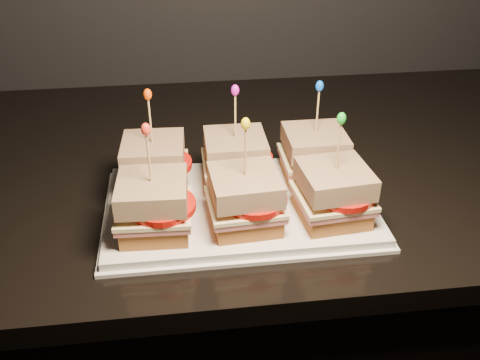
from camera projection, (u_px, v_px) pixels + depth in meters
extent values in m
cube|color=black|center=(100.00, 348.00, 1.16)|extent=(2.64, 0.70, 0.85)
cube|color=black|center=(65.00, 174.00, 0.93)|extent=(2.68, 0.74, 0.03)
cube|color=white|center=(240.00, 206.00, 0.80)|extent=(0.39, 0.24, 0.02)
cube|color=white|center=(240.00, 209.00, 0.80)|extent=(0.40, 0.25, 0.01)
cube|color=brown|center=(156.00, 180.00, 0.82)|extent=(0.09, 0.09, 0.02)
cube|color=#C36C68|center=(155.00, 171.00, 0.81)|extent=(0.10, 0.10, 0.01)
cube|color=#F9E7A3|center=(155.00, 167.00, 0.81)|extent=(0.10, 0.10, 0.01)
cylinder|color=#BB130A|center=(162.00, 164.00, 0.80)|extent=(0.09, 0.09, 0.01)
cube|color=#55270C|center=(153.00, 151.00, 0.80)|extent=(0.10, 0.10, 0.03)
cylinder|color=tan|center=(150.00, 123.00, 0.77)|extent=(0.00, 0.00, 0.09)
ellipsoid|color=#F84B04|center=(148.00, 94.00, 0.75)|extent=(0.01, 0.01, 0.02)
cube|color=brown|center=(236.00, 175.00, 0.84)|extent=(0.09, 0.09, 0.02)
cube|color=#C36C68|center=(236.00, 166.00, 0.83)|extent=(0.10, 0.10, 0.01)
cube|color=#F9E7A3|center=(235.00, 162.00, 0.82)|extent=(0.10, 0.10, 0.01)
cylinder|color=#BB130A|center=(244.00, 159.00, 0.82)|extent=(0.09, 0.09, 0.01)
cube|color=#55270C|center=(235.00, 146.00, 0.81)|extent=(0.09, 0.09, 0.03)
cylinder|color=tan|center=(235.00, 119.00, 0.79)|extent=(0.00, 0.00, 0.09)
ellipsoid|color=#C816C5|center=(235.00, 90.00, 0.76)|extent=(0.01, 0.01, 0.02)
cube|color=brown|center=(313.00, 170.00, 0.85)|extent=(0.09, 0.09, 0.02)
cube|color=#C36C68|center=(313.00, 161.00, 0.84)|extent=(0.10, 0.10, 0.01)
cube|color=#F9E7A3|center=(314.00, 157.00, 0.84)|extent=(0.10, 0.10, 0.01)
cylinder|color=#BB130A|center=(323.00, 154.00, 0.83)|extent=(0.09, 0.09, 0.01)
cube|color=#55270C|center=(315.00, 141.00, 0.82)|extent=(0.09, 0.09, 0.03)
cylinder|color=tan|center=(317.00, 114.00, 0.80)|extent=(0.00, 0.00, 0.09)
ellipsoid|color=blue|center=(320.00, 86.00, 0.78)|extent=(0.01, 0.01, 0.02)
cube|color=brown|center=(155.00, 222.00, 0.73)|extent=(0.09, 0.09, 0.02)
cube|color=#C36C68|center=(154.00, 213.00, 0.72)|extent=(0.10, 0.10, 0.01)
cube|color=#F9E7A3|center=(154.00, 208.00, 0.72)|extent=(0.10, 0.10, 0.01)
cylinder|color=#BB130A|center=(163.00, 206.00, 0.71)|extent=(0.09, 0.09, 0.01)
cube|color=#55270C|center=(152.00, 191.00, 0.70)|extent=(0.10, 0.10, 0.03)
cylinder|color=tan|center=(149.00, 161.00, 0.68)|extent=(0.00, 0.00, 0.09)
ellipsoid|color=#F03B23|center=(146.00, 129.00, 0.66)|extent=(0.01, 0.01, 0.02)
cube|color=brown|center=(245.00, 216.00, 0.74)|extent=(0.10, 0.10, 0.02)
cube|color=#C36C68|center=(245.00, 206.00, 0.73)|extent=(0.10, 0.10, 0.01)
cube|color=#F9E7A3|center=(245.00, 202.00, 0.73)|extent=(0.11, 0.10, 0.01)
cylinder|color=#BB130A|center=(254.00, 199.00, 0.72)|extent=(0.09, 0.09, 0.01)
cube|color=#55270C|center=(245.00, 185.00, 0.72)|extent=(0.10, 0.10, 0.03)
cylinder|color=tan|center=(245.00, 155.00, 0.69)|extent=(0.00, 0.00, 0.09)
ellipsoid|color=yellow|center=(246.00, 124.00, 0.67)|extent=(0.01, 0.01, 0.02)
cube|color=brown|center=(331.00, 209.00, 0.76)|extent=(0.10, 0.10, 0.02)
cube|color=#C36C68|center=(333.00, 200.00, 0.75)|extent=(0.11, 0.10, 0.01)
cube|color=#F9E7A3|center=(333.00, 196.00, 0.74)|extent=(0.11, 0.11, 0.01)
cylinder|color=#BB130A|center=(343.00, 193.00, 0.74)|extent=(0.09, 0.09, 0.01)
cube|color=#55270C|center=(335.00, 179.00, 0.73)|extent=(0.10, 0.10, 0.03)
cylinder|color=tan|center=(338.00, 149.00, 0.71)|extent=(0.00, 0.00, 0.09)
ellipsoid|color=green|center=(341.00, 118.00, 0.68)|extent=(0.01, 0.01, 0.02)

